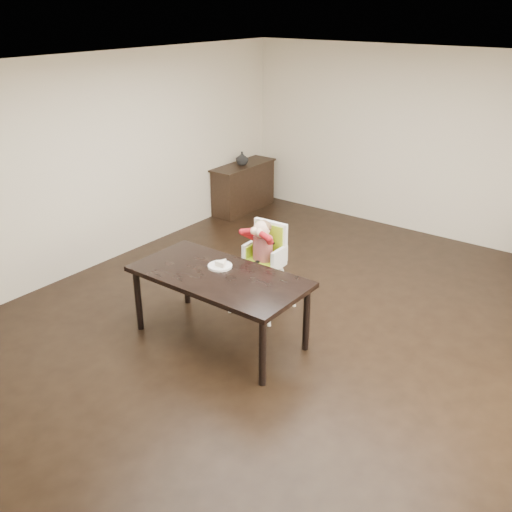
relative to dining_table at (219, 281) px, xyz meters
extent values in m
plane|color=black|center=(0.47, 0.67, -0.67)|extent=(7.00, 7.00, 0.00)
cube|color=beige|center=(0.47, 4.17, 0.68)|extent=(6.00, 0.02, 2.70)
cube|color=beige|center=(-2.53, 0.67, 0.68)|extent=(0.02, 7.00, 2.70)
cube|color=white|center=(0.47, 0.67, 2.03)|extent=(6.00, 7.00, 0.02)
cube|color=black|center=(0.00, 0.00, 0.05)|extent=(1.80, 0.90, 0.05)
cylinder|color=black|center=(-0.82, -0.37, -0.32)|extent=(0.07, 0.07, 0.70)
cylinder|color=black|center=(0.82, -0.37, -0.32)|extent=(0.07, 0.07, 0.70)
cylinder|color=black|center=(-0.82, 0.37, -0.32)|extent=(0.07, 0.07, 0.70)
cylinder|color=black|center=(0.82, 0.37, -0.32)|extent=(0.07, 0.07, 0.70)
cylinder|color=white|center=(-0.21, 0.55, -0.38)|extent=(0.04, 0.04, 0.58)
cylinder|color=white|center=(0.20, 0.57, -0.38)|extent=(0.04, 0.04, 0.58)
cylinder|color=white|center=(-0.23, 0.96, -0.38)|extent=(0.04, 0.04, 0.58)
cylinder|color=white|center=(0.18, 0.98, -0.38)|extent=(0.04, 0.04, 0.58)
cube|color=white|center=(-0.02, 0.76, -0.09)|extent=(0.43, 0.39, 0.05)
cube|color=#8CB316|center=(-0.02, 0.76, -0.06)|extent=(0.35, 0.33, 0.03)
cube|color=white|center=(-0.02, 0.92, 0.15)|extent=(0.42, 0.07, 0.43)
cube|color=#8CB316|center=(-0.02, 0.89, 0.14)|extent=(0.35, 0.04, 0.39)
cube|color=black|center=(-0.09, 0.81, 0.14)|extent=(0.04, 0.19, 0.02)
cube|color=black|center=(0.05, 0.82, 0.14)|extent=(0.04, 0.19, 0.02)
cylinder|color=#B01814|center=(-0.02, 0.76, 0.10)|extent=(0.25, 0.25, 0.28)
sphere|color=beige|center=(-0.02, 0.74, 0.33)|extent=(0.19, 0.19, 0.19)
ellipsoid|color=brown|center=(-0.02, 0.77, 0.35)|extent=(0.20, 0.19, 0.14)
sphere|color=beige|center=(-0.05, 0.64, 0.33)|extent=(0.09, 0.09, 0.08)
sphere|color=beige|center=(0.03, 0.65, 0.33)|extent=(0.09, 0.09, 0.08)
cylinder|color=white|center=(-0.10, 0.14, 0.09)|extent=(0.34, 0.34, 0.02)
torus|color=white|center=(-0.10, 0.14, 0.10)|extent=(0.34, 0.34, 0.01)
cube|color=black|center=(-2.31, 3.33, -0.29)|extent=(0.40, 1.20, 0.76)
cube|color=black|center=(-2.31, 3.33, 0.10)|extent=(0.44, 1.26, 0.03)
imported|color=#99999E|center=(-2.31, 3.30, 0.22)|extent=(0.26, 0.27, 0.20)
camera|label=1|loc=(3.38, -3.87, 2.59)|focal=40.00mm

